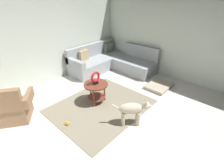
{
  "coord_description": "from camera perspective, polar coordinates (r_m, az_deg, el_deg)",
  "views": [
    {
      "loc": [
        -2.14,
        -1.73,
        2.5
      ],
      "look_at": [
        0.45,
        0.6,
        0.55
      ],
      "focal_mm": 26.36,
      "sensor_mm": 36.0,
      "label": 1
    }
  ],
  "objects": [
    {
      "name": "side_table",
      "position": [
        4.11,
        -5.57,
        -1.4
      ],
      "size": [
        0.6,
        0.6,
        0.54
      ],
      "color": "brown",
      "rests_on": "ground_plane"
    },
    {
      "name": "torus_sculpture",
      "position": [
        3.97,
        -5.77,
        2.26
      ],
      "size": [
        0.28,
        0.08,
        0.33
      ],
      "color": "black",
      "rests_on": "side_table"
    },
    {
      "name": "ground_plane",
      "position": [
        3.75,
        2.27,
        -13.61
      ],
      "size": [
        6.0,
        6.0,
        0.1
      ],
      "primitive_type": "cube",
      "color": "silver"
    },
    {
      "name": "area_rug",
      "position": [
        4.17,
        -3.82,
        -7.6
      ],
      "size": [
        2.3,
        1.9,
        0.01
      ],
      "primitive_type": "cube",
      "color": "gray",
      "rests_on": "ground_plane"
    },
    {
      "name": "wall_right",
      "position": [
        5.49,
        23.46,
        14.83
      ],
      "size": [
        0.12,
        6.0,
        2.7
      ],
      "primitive_type": "cube",
      "color": "silver",
      "rests_on": "ground_plane"
    },
    {
      "name": "dog_toy_ball",
      "position": [
        3.75,
        -15.28,
        -12.98
      ],
      "size": [
        0.09,
        0.09,
        0.09
      ],
      "primitive_type": "sphere",
      "color": "orange",
      "rests_on": "ground_plane"
    },
    {
      "name": "dog_bed_mat",
      "position": [
        5.13,
        15.97,
        -0.62
      ],
      "size": [
        0.8,
        0.6,
        0.09
      ],
      "primitive_type": "cube",
      "color": "#B2A38E",
      "rests_on": "ground_plane"
    },
    {
      "name": "armchair",
      "position": [
        4.17,
        -31.13,
        -7.11
      ],
      "size": [
        1.0,
        0.95,
        0.88
      ],
      "rotation": [
        0.0,
        0.0,
        -0.62
      ],
      "color": "#936B4C",
      "rests_on": "ground_plane"
    },
    {
      "name": "dog",
      "position": [
        3.47,
        7.32,
        -8.74
      ],
      "size": [
        0.62,
        0.65,
        0.63
      ],
      "rotation": [
        0.0,
        0.0,
        3.91
      ],
      "color": "beige",
      "rests_on": "ground_plane"
    },
    {
      "name": "wall_back",
      "position": [
        5.27,
        -23.55,
        14.29
      ],
      "size": [
        6.0,
        0.12,
        2.7
      ],
      "primitive_type": "cube",
      "color": "silver",
      "rests_on": "ground_plane"
    },
    {
      "name": "sectional_couch",
      "position": [
        6.0,
        -0.27,
        7.6
      ],
      "size": [
        2.2,
        2.25,
        0.88
      ],
      "color": "#9EA3A8",
      "rests_on": "ground_plane"
    }
  ]
}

